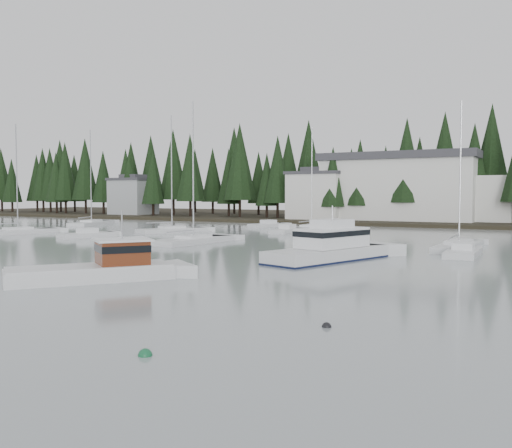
{
  "coord_description": "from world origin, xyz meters",
  "views": [
    {
      "loc": [
        18.74,
        -10.88,
        4.76
      ],
      "look_at": [
        -1.51,
        26.51,
        2.5
      ],
      "focal_mm": 40.0,
      "sensor_mm": 36.0,
      "label": 1
    }
  ],
  "objects": [
    {
      "name": "runabout_3",
      "position": [
        -18.48,
        61.61,
        0.13
      ],
      "size": [
        4.11,
        6.59,
        1.42
      ],
      "rotation": [
        0.0,
        0.0,
        1.24
      ],
      "color": "silver",
      "rests_on": "ground"
    },
    {
      "name": "conifer_treeline",
      "position": [
        0.0,
        86.0,
        0.0
      ],
      "size": [
        200.0,
        22.0,
        20.0
      ],
      "primitive_type": null,
      "color": "black",
      "rests_on": "ground"
    },
    {
      "name": "runabout_0",
      "position": [
        -27.06,
        34.96,
        0.13
      ],
      "size": [
        4.05,
        6.54,
        1.42
      ],
      "rotation": [
        0.0,
        0.0,
        1.25
      ],
      "color": "silver",
      "rests_on": "ground"
    },
    {
      "name": "runabout_1",
      "position": [
        12.03,
        34.94,
        0.13
      ],
      "size": [
        2.37,
        6.45,
        1.42
      ],
      "rotation": [
        0.0,
        0.0,
        1.6
      ],
      "color": "silver",
      "rests_on": "ground"
    },
    {
      "name": "runabout_4",
      "position": [
        -11.07,
        52.29,
        0.13
      ],
      "size": [
        2.34,
        5.91,
        1.42
      ],
      "rotation": [
        0.0,
        0.0,
        1.55
      ],
      "color": "silver",
      "rests_on": "ground"
    },
    {
      "name": "cabin_cruiser_center",
      "position": [
        4.05,
        27.19,
        0.68
      ],
      "size": [
        6.28,
        11.04,
        4.53
      ],
      "rotation": [
        0.0,
        0.0,
        1.27
      ],
      "color": "silver",
      "rests_on": "ground"
    },
    {
      "name": "sailboat_7",
      "position": [
        -10.13,
        57.63,
        0.07
      ],
      "size": [
        2.81,
        10.13,
        13.97
      ],
      "rotation": [
        0.0,
        0.0,
        1.58
      ],
      "color": "silver",
      "rests_on": "ground"
    },
    {
      "name": "mooring_buoy_green",
      "position": [
        8.0,
        2.1,
        0.0
      ],
      "size": [
        0.43,
        0.43,
        0.43
      ],
      "primitive_type": "sphere",
      "color": "#145933",
      "rests_on": "ground"
    },
    {
      "name": "house_west",
      "position": [
        -18.0,
        79.0,
        4.65
      ],
      "size": [
        9.54,
        7.42,
        8.75
      ],
      "color": "silver",
      "rests_on": "ground"
    },
    {
      "name": "harbor_inn",
      "position": [
        -2.96,
        82.34,
        5.78
      ],
      "size": [
        29.5,
        11.5,
        10.9
      ],
      "color": "silver",
      "rests_on": "ground"
    },
    {
      "name": "far_shore_land",
      "position": [
        0.0,
        97.0,
        0.0
      ],
      "size": [
        240.0,
        54.0,
        1.0
      ],
      "primitive_type": "cube",
      "color": "black",
      "rests_on": "ground"
    },
    {
      "name": "lobster_boat_brown",
      "position": [
        -3.82,
        12.45,
        0.5
      ],
      "size": [
        7.57,
        8.81,
        4.35
      ],
      "rotation": [
        0.0,
        0.0,
        0.94
      ],
      "color": "silver",
      "rests_on": "ground"
    },
    {
      "name": "sailboat_1",
      "position": [
        -44.75,
        53.55,
        0.08
      ],
      "size": [
        5.78,
        10.49,
        15.0
      ],
      "rotation": [
        0.0,
        0.0,
        1.88
      ],
      "color": "silver",
      "rests_on": "ground"
    },
    {
      "name": "house_far_west",
      "position": [
        -60.0,
        81.0,
        4.4
      ],
      "size": [
        8.48,
        7.42,
        8.25
      ],
      "color": "#999EA0",
      "rests_on": "ground"
    },
    {
      "name": "sailboat_9",
      "position": [
        -38.68,
        35.32,
        0.07
      ],
      "size": [
        5.05,
        9.35,
        13.59
      ],
      "rotation": [
        0.0,
        0.0,
        1.3
      ],
      "color": "silver",
      "rests_on": "ground"
    },
    {
      "name": "sailboat_8",
      "position": [
        -23.82,
        45.92,
        0.09
      ],
      "size": [
        6.02,
        9.0,
        14.92
      ],
      "rotation": [
        0.0,
        0.0,
        1.14
      ],
      "color": "silver",
      "rests_on": "ground"
    },
    {
      "name": "sailboat_6",
      "position": [
        -12.74,
        34.56,
        0.07
      ],
      "size": [
        3.72,
        9.73,
        14.17
      ],
      "rotation": [
        0.0,
        0.0,
        1.49
      ],
      "color": "silver",
      "rests_on": "ground"
    },
    {
      "name": "mooring_buoy_dark",
      "position": [
        11.38,
        8.01,
        0.0
      ],
      "size": [
        0.35,
        0.35,
        0.35
      ],
      "primitive_type": "sphere",
      "color": "black",
      "rests_on": "ground"
    },
    {
      "name": "sailboat_5",
      "position": [
        10.89,
        40.18,
        0.07
      ],
      "size": [
        2.88,
        10.21,
        13.17
      ],
      "rotation": [
        0.0,
        0.0,
        1.56
      ],
      "color": "silver",
      "rests_on": "ground"
    }
  ]
}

